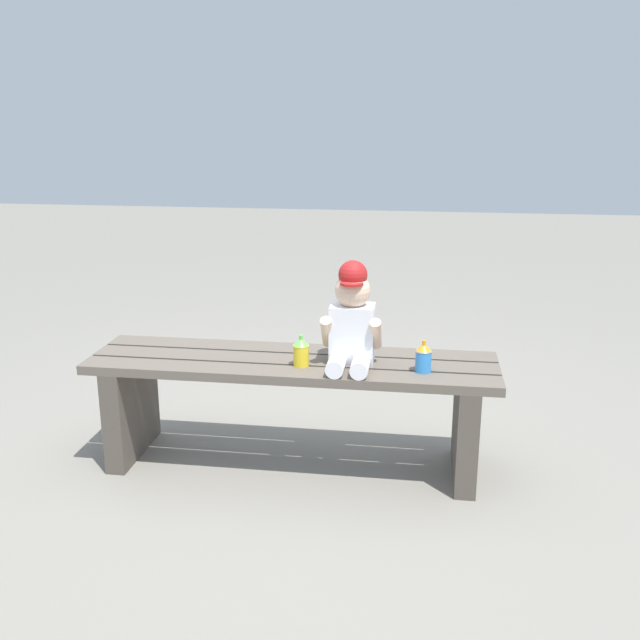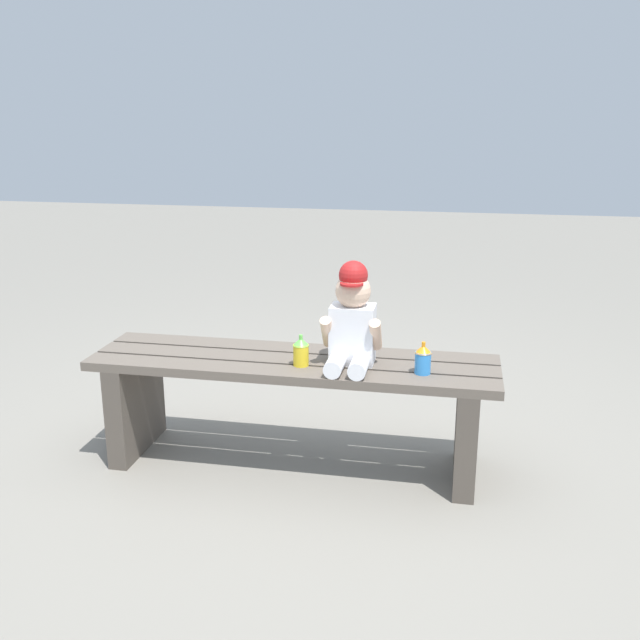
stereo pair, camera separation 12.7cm
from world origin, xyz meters
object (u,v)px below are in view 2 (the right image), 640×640
at_px(sippy_cup_left, 301,351).
at_px(sippy_cup_right, 423,359).
at_px(child_figure, 352,320).
at_px(park_bench, 293,392).

height_order(sippy_cup_left, sippy_cup_right, same).
bearing_deg(sippy_cup_left, child_figure, 15.36).
xyz_separation_m(child_figure, sippy_cup_left, (-0.19, -0.05, -0.12)).
height_order(park_bench, sippy_cup_left, sippy_cup_left).
distance_m(child_figure, sippy_cup_left, 0.23).
relative_size(park_bench, child_figure, 4.00).
bearing_deg(child_figure, sippy_cup_left, -164.64).
distance_m(park_bench, sippy_cup_left, 0.22).
relative_size(park_bench, sippy_cup_right, 13.05).
xyz_separation_m(park_bench, sippy_cup_left, (0.05, -0.07, 0.20)).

